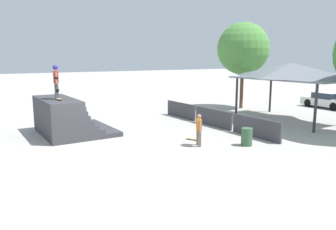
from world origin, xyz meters
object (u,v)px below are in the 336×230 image
at_px(parked_car_white, 327,101).
at_px(tree_far_back, 243,49).
at_px(skater_on_deck, 56,80).
at_px(bystander_walking, 199,128).
at_px(skateboard_on_ground, 194,139).
at_px(trash_bin, 247,137).
at_px(skateboard_on_deck, 59,99).

bearing_deg(parked_car_white, tree_far_back, -116.05).
bearing_deg(skater_on_deck, bystander_walking, 52.27).
relative_size(skater_on_deck, skateboard_on_ground, 2.25).
bearing_deg(bystander_walking, tree_far_back, -27.11).
bearing_deg(parked_car_white, bystander_walking, -71.78).
distance_m(bystander_walking, parked_car_white, 16.82).
bearing_deg(skater_on_deck, trash_bin, 56.06).
distance_m(tree_far_back, trash_bin, 12.79).
relative_size(trash_bin, parked_car_white, 0.20).
bearing_deg(skateboard_on_deck, parked_car_white, 83.70).
bearing_deg(trash_bin, bystander_walking, -121.08).
bearing_deg(trash_bin, skater_on_deck, -133.66).
bearing_deg(skateboard_on_deck, skateboard_on_ground, 50.92).
bearing_deg(tree_far_back, trash_bin, -43.64).
xyz_separation_m(skater_on_deck, parked_car_white, (1.78, 21.48, -2.41)).
bearing_deg(skateboard_on_deck, bystander_walking, 42.30).
height_order(tree_far_back, trash_bin, tree_far_back).
height_order(bystander_walking, trash_bin, bystander_walking).
distance_m(skateboard_on_deck, trash_bin, 9.61).
xyz_separation_m(skateboard_on_deck, parked_car_white, (1.35, 21.51, -1.45)).
bearing_deg(trash_bin, tree_far_back, 136.36).
bearing_deg(trash_bin, parked_car_white, 108.93).
height_order(skater_on_deck, skateboard_on_deck, skater_on_deck).
xyz_separation_m(skateboard_on_deck, bystander_walking, (5.11, 5.12, -1.21)).
distance_m(skater_on_deck, parked_car_white, 21.69).
relative_size(skateboard_on_ground, trash_bin, 0.92).
distance_m(trash_bin, parked_car_white, 15.26).
height_order(skateboard_on_ground, parked_car_white, parked_car_white).
relative_size(skateboard_on_ground, tree_far_back, 0.11).
bearing_deg(skateboard_on_ground, trash_bin, 8.18).
relative_size(skater_on_deck, parked_car_white, 0.42).
xyz_separation_m(skateboard_on_ground, trash_bin, (2.19, 1.50, 0.37)).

